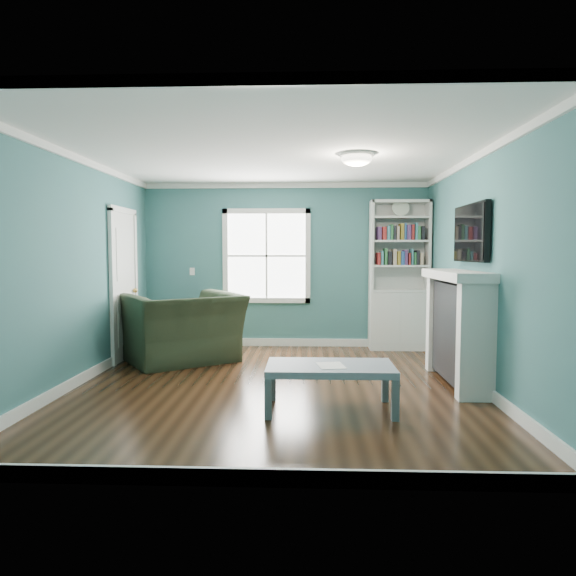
{
  "coord_description": "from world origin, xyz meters",
  "views": [
    {
      "loc": [
        0.37,
        -5.68,
        1.51
      ],
      "look_at": [
        0.13,
        0.4,
        1.08
      ],
      "focal_mm": 32.0,
      "sensor_mm": 36.0,
      "label": 1
    }
  ],
  "objects": [
    {
      "name": "paper_sheet",
      "position": [
        0.58,
        -0.9,
        0.44
      ],
      "size": [
        0.29,
        0.34,
        0.0
      ],
      "primitive_type": "cube",
      "rotation": [
        0.0,
        0.0,
        0.17
      ],
      "color": "white",
      "rests_on": "coffee_table"
    },
    {
      "name": "coffee_table",
      "position": [
        0.58,
        -0.85,
        0.38
      ],
      "size": [
        1.21,
        0.66,
        0.44
      ],
      "rotation": [
        0.0,
        0.0,
        0.0
      ],
      "color": "#4C555B",
      "rests_on": "ground"
    },
    {
      "name": "trim",
      "position": [
        0.0,
        0.0,
        1.24
      ],
      "size": [
        4.5,
        5.0,
        2.6
      ],
      "color": "white",
      "rests_on": "ground"
    },
    {
      "name": "light_switch",
      "position": [
        -1.5,
        2.48,
        1.2
      ],
      "size": [
        0.08,
        0.01,
        0.12
      ],
      "primitive_type": "cube",
      "color": "white",
      "rests_on": "room_walls"
    },
    {
      "name": "recliner",
      "position": [
        -1.36,
        1.24,
        0.63
      ],
      "size": [
        1.73,
        1.61,
        1.27
      ],
      "primitive_type": "imported",
      "rotation": [
        0.0,
        0.0,
        -2.53
      ],
      "color": "#212C1B",
      "rests_on": "ground"
    },
    {
      "name": "ceiling_fixture",
      "position": [
        0.9,
        0.1,
        2.55
      ],
      "size": [
        0.38,
        0.38,
        0.15
      ],
      "color": "white",
      "rests_on": "room_walls"
    },
    {
      "name": "door",
      "position": [
        -2.22,
        1.4,
        1.07
      ],
      "size": [
        0.12,
        0.98,
        2.17
      ],
      "color": "silver",
      "rests_on": "ground"
    },
    {
      "name": "tv",
      "position": [
        2.2,
        0.2,
        1.72
      ],
      "size": [
        0.06,
        1.1,
        0.65
      ],
      "primitive_type": "cube",
      "color": "black",
      "rests_on": "fireplace"
    },
    {
      "name": "bookshelf",
      "position": [
        1.77,
        2.3,
        0.92
      ],
      "size": [
        0.9,
        0.35,
        2.31
      ],
      "color": "silver",
      "rests_on": "ground"
    },
    {
      "name": "fireplace",
      "position": [
        2.08,
        0.2,
        0.64
      ],
      "size": [
        0.44,
        1.58,
        1.3
      ],
      "color": "black",
      "rests_on": "ground"
    },
    {
      "name": "window",
      "position": [
        -0.3,
        2.49,
        1.45
      ],
      "size": [
        1.4,
        0.06,
        1.5
      ],
      "color": "white",
      "rests_on": "room_walls"
    },
    {
      "name": "room_walls",
      "position": [
        0.0,
        0.0,
        1.58
      ],
      "size": [
        5.0,
        5.0,
        5.0
      ],
      "color": "#39686D",
      "rests_on": "ground"
    },
    {
      "name": "floor",
      "position": [
        0.0,
        0.0,
        0.0
      ],
      "size": [
        5.0,
        5.0,
        0.0
      ],
      "primitive_type": "plane",
      "color": "black",
      "rests_on": "ground"
    }
  ]
}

